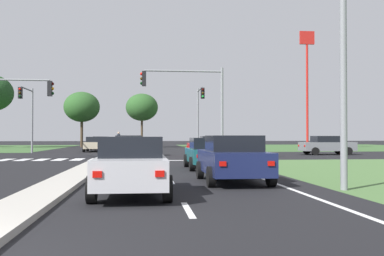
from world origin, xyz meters
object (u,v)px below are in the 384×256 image
object	(u,v)px
fastfood_pole_sign	(307,65)
treeline_third	(82,107)
car_blue_third	(130,145)
car_navy_second	(233,158)
car_beige_fourth	(95,144)
traffic_signal_far_left	(28,108)
car_silver_near	(132,165)
pedestrian_at_median	(119,139)
car_black_sixth	(101,143)
traffic_signal_far_right	(199,108)
car_teal_fifth	(208,153)
traffic_signal_near_left	(7,102)
car_red_seventh	(215,146)
car_grey_eighth	(327,145)
traffic_signal_near_right	(193,96)
treeline_fourth	(142,107)

from	to	relation	value
fastfood_pole_sign	treeline_third	world-z (taller)	fastfood_pole_sign
car_blue_third	treeline_third	xyz separation A→B (m)	(-7.41, 26.35, 4.68)
car_navy_second	car_beige_fourth	size ratio (longest dim) A/B	0.99
car_beige_fourth	traffic_signal_far_left	world-z (taller)	traffic_signal_far_left
car_silver_near	car_beige_fourth	world-z (taller)	car_silver_near
car_blue_third	pedestrian_at_median	size ratio (longest dim) A/B	2.39
car_black_sixth	traffic_signal_far_right	bearing A→B (deg)	135.15
car_teal_fifth	traffic_signal_near_left	size ratio (longest dim) A/B	0.80
car_black_sixth	fastfood_pole_sign	distance (m)	26.47
car_blue_third	car_teal_fifth	world-z (taller)	car_blue_third
car_black_sixth	traffic_signal_far_right	size ratio (longest dim) A/B	0.75
car_black_sixth	traffic_signal_far_right	world-z (taller)	traffic_signal_far_right
car_silver_near	car_red_seventh	world-z (taller)	car_silver_near
pedestrian_at_median	treeline_third	size ratio (longest dim) A/B	0.25
car_grey_eighth	car_red_seventh	bearing A→B (deg)	-80.24
traffic_signal_near_right	car_black_sixth	bearing A→B (deg)	110.12
traffic_signal_near_right	traffic_signal_far_left	bearing A→B (deg)	138.60
car_navy_second	treeline_fourth	xyz separation A→B (m)	(-3.30, 44.59, 4.54)
car_silver_near	car_beige_fourth	size ratio (longest dim) A/B	1.01
car_teal_fifth	car_black_sixth	bearing A→B (deg)	104.93
traffic_signal_far_left	car_silver_near	bearing A→B (deg)	-70.89
fastfood_pole_sign	car_blue_third	bearing A→B (deg)	-140.74
car_black_sixth	fastfood_pole_sign	xyz separation A→B (m)	(24.62, 2.16, 9.48)
treeline_third	car_blue_third	bearing A→B (deg)	-74.30
car_teal_fifth	fastfood_pole_sign	bearing A→B (deg)	62.01
car_silver_near	traffic_signal_near_left	size ratio (longest dim) A/B	0.82
car_black_sixth	pedestrian_at_median	world-z (taller)	pedestrian_at_median
car_blue_third	car_red_seventh	bearing A→B (deg)	77.41
pedestrian_at_median	car_beige_fourth	bearing A→B (deg)	-39.42
traffic_signal_far_left	treeline_fourth	xyz separation A→B (m)	(9.83, 19.01, 1.34)
pedestrian_at_median	car_red_seventh	bearing A→B (deg)	22.38
car_blue_third	car_black_sixth	xyz separation A→B (m)	(-3.75, 14.90, -0.05)
traffic_signal_far_right	treeline_fourth	world-z (taller)	treeline_fourth
treeline_third	car_teal_fifth	bearing A→B (deg)	-74.27
traffic_signal_near_right	treeline_third	size ratio (longest dim) A/B	0.79
traffic_signal_far_right	treeline_fourth	size ratio (longest dim) A/B	0.84
car_blue_third	traffic_signal_far_right	bearing A→B (deg)	129.72
car_black_sixth	traffic_signal_near_left	size ratio (longest dim) A/B	0.86
car_silver_near	traffic_signal_near_left	world-z (taller)	traffic_signal_near_left
car_silver_near	car_blue_third	size ratio (longest dim) A/B	0.98
traffic_signal_near_right	treeline_fourth	xyz separation A→B (m)	(-3.46, 30.72, 1.19)
car_navy_second	fastfood_pole_sign	bearing A→B (deg)	65.97
pedestrian_at_median	car_grey_eighth	bearing A→B (deg)	47.16
car_beige_fourth	car_black_sixth	world-z (taller)	car_black_sixth
car_black_sixth	car_silver_near	bearing A→B (deg)	96.71
car_navy_second	car_teal_fifth	xyz separation A→B (m)	(0.05, 6.17, -0.05)
car_red_seventh	car_teal_fifth	bearing A→B (deg)	-10.65
car_navy_second	pedestrian_at_median	xyz separation A→B (m)	(-5.72, 33.57, 0.47)
treeline_third	traffic_signal_far_left	bearing A→B (deg)	-94.45
car_navy_second	car_beige_fourth	distance (m)	31.18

